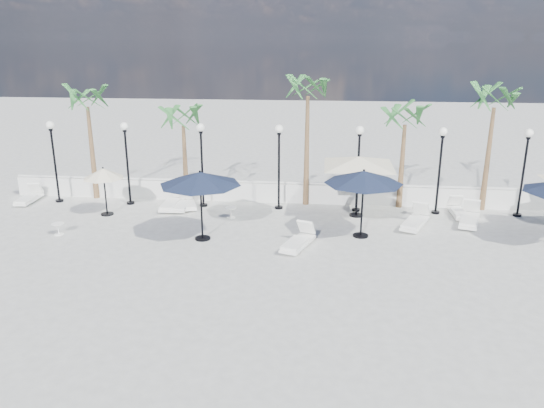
# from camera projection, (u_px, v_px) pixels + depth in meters

# --- Properties ---
(ground) EXTENTS (100.00, 100.00, 0.00)m
(ground) POSITION_uv_depth(u_px,v_px,m) (262.00, 267.00, 18.07)
(ground) COLOR #979792
(ground) RESTS_ON ground
(balustrade) EXTENTS (26.00, 0.30, 1.01)m
(balustrade) POSITION_uv_depth(u_px,v_px,m) (281.00, 193.00, 25.05)
(balustrade) COLOR silver
(balustrade) RESTS_ON ground
(lamppost_0) EXTENTS (0.36, 0.36, 3.84)m
(lamppost_0) POSITION_uv_depth(u_px,v_px,m) (53.00, 150.00, 24.51)
(lamppost_0) COLOR black
(lamppost_0) RESTS_ON ground
(lamppost_1) EXTENTS (0.36, 0.36, 3.84)m
(lamppost_1) POSITION_uv_depth(u_px,v_px,m) (126.00, 152.00, 24.17)
(lamppost_1) COLOR black
(lamppost_1) RESTS_ON ground
(lamppost_2) EXTENTS (0.36, 0.36, 3.84)m
(lamppost_2) POSITION_uv_depth(u_px,v_px,m) (202.00, 153.00, 23.83)
(lamppost_2) COLOR black
(lamppost_2) RESTS_ON ground
(lamppost_3) EXTENTS (0.36, 0.36, 3.84)m
(lamppost_3) POSITION_uv_depth(u_px,v_px,m) (279.00, 155.00, 23.49)
(lamppost_3) COLOR black
(lamppost_3) RESTS_ON ground
(lamppost_4) EXTENTS (0.36, 0.36, 3.84)m
(lamppost_4) POSITION_uv_depth(u_px,v_px,m) (359.00, 157.00, 23.15)
(lamppost_4) COLOR black
(lamppost_4) RESTS_ON ground
(lamppost_5) EXTENTS (0.36, 0.36, 3.84)m
(lamppost_5) POSITION_uv_depth(u_px,v_px,m) (441.00, 159.00, 22.81)
(lamppost_5) COLOR black
(lamppost_5) RESTS_ON ground
(lamppost_6) EXTENTS (0.36, 0.36, 3.84)m
(lamppost_6) POSITION_uv_depth(u_px,v_px,m) (525.00, 160.00, 22.48)
(lamppost_6) COLOR black
(lamppost_6) RESTS_ON ground
(palm_0) EXTENTS (2.60, 2.60, 5.50)m
(palm_0) POSITION_uv_depth(u_px,v_px,m) (87.00, 104.00, 24.51)
(palm_0) COLOR brown
(palm_0) RESTS_ON ground
(palm_1) EXTENTS (2.60, 2.60, 4.70)m
(palm_1) POSITION_uv_depth(u_px,v_px,m) (183.00, 122.00, 24.31)
(palm_1) COLOR brown
(palm_1) RESTS_ON ground
(palm_2) EXTENTS (2.60, 2.60, 6.10)m
(palm_2) POSITION_uv_depth(u_px,v_px,m) (308.00, 93.00, 23.35)
(palm_2) COLOR brown
(palm_2) RESTS_ON ground
(palm_3) EXTENTS (2.60, 2.60, 4.90)m
(palm_3) POSITION_uv_depth(u_px,v_px,m) (405.00, 121.00, 23.28)
(palm_3) COLOR brown
(palm_3) RESTS_ON ground
(palm_4) EXTENTS (2.60, 2.60, 5.70)m
(palm_4) POSITION_uv_depth(u_px,v_px,m) (494.00, 105.00, 22.69)
(palm_4) COLOR brown
(palm_4) RESTS_ON ground
(lounger_0) EXTENTS (0.68, 2.04, 0.76)m
(lounger_0) POSITION_uv_depth(u_px,v_px,m) (172.00, 203.00, 24.22)
(lounger_0) COLOR white
(lounger_0) RESTS_ON ground
(lounger_1) EXTENTS (0.69, 1.90, 0.70)m
(lounger_1) POSITION_uv_depth(u_px,v_px,m) (29.00, 198.00, 25.05)
(lounger_1) COLOR white
(lounger_1) RESTS_ON ground
(lounger_2) EXTENTS (0.64, 1.79, 0.66)m
(lounger_2) POSITION_uv_depth(u_px,v_px,m) (182.00, 204.00, 24.11)
(lounger_2) COLOR white
(lounger_2) RESTS_ON ground
(lounger_3) EXTENTS (1.29, 2.14, 0.76)m
(lounger_3) POSITION_uv_depth(u_px,v_px,m) (298.00, 241.00, 19.65)
(lounger_3) COLOR white
(lounger_3) RESTS_ON ground
(lounger_4) EXTENTS (1.05, 1.71, 0.61)m
(lounger_4) POSITION_uv_depth(u_px,v_px,m) (189.00, 203.00, 24.31)
(lounger_4) COLOR white
(lounger_4) RESTS_ON ground
(lounger_5) EXTENTS (0.63, 1.86, 0.69)m
(lounger_5) POSITION_uv_depth(u_px,v_px,m) (458.00, 211.00, 23.14)
(lounger_5) COLOR white
(lounger_5) RESTS_ON ground
(lounger_6) EXTENTS (1.48, 2.23, 0.80)m
(lounger_6) POSITION_uv_depth(u_px,v_px,m) (415.00, 221.00, 21.77)
(lounger_6) COLOR white
(lounger_6) RESTS_ON ground
(lounger_7) EXTENTS (1.32, 2.27, 0.81)m
(lounger_7) POSITION_uv_depth(u_px,v_px,m) (470.00, 218.00, 22.09)
(lounger_7) COLOR white
(lounger_7) RESTS_ON ground
(side_table_0) EXTENTS (0.48, 0.48, 0.47)m
(side_table_0) POSITION_uv_depth(u_px,v_px,m) (58.00, 228.00, 20.94)
(side_table_0) COLOR white
(side_table_0) RESTS_ON ground
(side_table_1) EXTENTS (0.49, 0.49, 0.48)m
(side_table_1) POSITION_uv_depth(u_px,v_px,m) (231.00, 212.00, 22.88)
(side_table_1) COLOR white
(side_table_1) RESTS_ON ground
(side_table_2) EXTENTS (0.48, 0.48, 0.46)m
(side_table_2) POSITION_uv_depth(u_px,v_px,m) (416.00, 209.00, 23.28)
(side_table_2) COLOR white
(side_table_2) RESTS_ON ground
(parasol_navy_left) EXTENTS (3.11, 3.11, 2.75)m
(parasol_navy_left) POSITION_uv_depth(u_px,v_px,m) (200.00, 179.00, 19.83)
(parasol_navy_left) COLOR black
(parasol_navy_left) RESTS_ON ground
(parasol_navy_mid) EXTENTS (3.03, 3.03, 2.72)m
(parasol_navy_mid) POSITION_uv_depth(u_px,v_px,m) (364.00, 178.00, 20.13)
(parasol_navy_mid) COLOR black
(parasol_navy_mid) RESTS_ON ground
(parasol_cream_sq_a) EXTENTS (5.80, 5.80, 2.85)m
(parasol_cream_sq_a) POSITION_uv_depth(u_px,v_px,m) (359.00, 157.00, 22.45)
(parasol_cream_sq_a) COLOR black
(parasol_cream_sq_a) RESTS_ON ground
(parasol_cream_small) EXTENTS (1.76, 1.76, 2.16)m
(parasol_cream_small) POSITION_uv_depth(u_px,v_px,m) (103.00, 174.00, 22.84)
(parasol_cream_small) COLOR black
(parasol_cream_small) RESTS_ON ground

